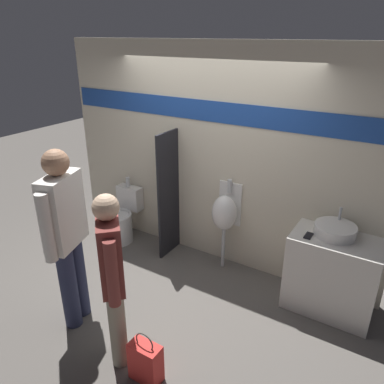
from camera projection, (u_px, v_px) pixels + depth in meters
The scene contains 11 objects.
ground_plane at pixel (185, 274), 4.64m from camera, with size 16.00×16.00×0.00m, color #5B5651.
display_wall at pixel (211, 157), 4.57m from camera, with size 4.27×0.07×2.70m.
sink_counter at pixel (332, 275), 3.91m from camera, with size 0.89×0.53×0.86m.
sink_basin at pixel (335, 230), 3.78m from camera, with size 0.42×0.42×0.25m.
cell_phone at pixel (309, 236), 3.79m from camera, with size 0.07×0.14×0.01m.
divider_near_counter at pixel (168, 195), 4.81m from camera, with size 0.03×0.44×1.66m.
urinal_near_counter at pixel (225, 213), 4.52m from camera, with size 0.31×0.31×1.15m.
toilet at pixel (120, 220), 5.33m from camera, with size 0.42×0.59×0.88m.
person_in_vest at pixel (66, 233), 3.54m from camera, with size 0.34×0.62×1.84m.
person_with_lanyard at pixel (112, 275), 3.13m from camera, with size 0.44×0.43×1.63m.
shopping_bag at pixel (146, 362), 3.18m from camera, with size 0.28×0.15×0.50m.
Camera 1 is at (2.12, -3.23, 2.77)m, focal length 35.00 mm.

